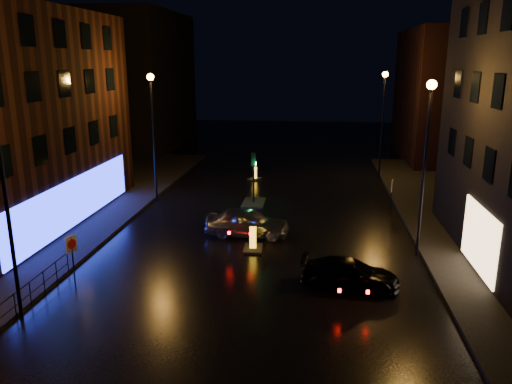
% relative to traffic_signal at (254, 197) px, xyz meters
% --- Properties ---
extents(ground, '(120.00, 120.00, 0.00)m').
position_rel_traffic_signal_xyz_m(ground, '(1.20, -14.00, -0.50)').
color(ground, black).
rests_on(ground, ground).
extents(pavement_left, '(12.00, 44.00, 0.15)m').
position_rel_traffic_signal_xyz_m(pavement_left, '(-12.80, -6.00, -0.43)').
color(pavement_left, black).
rests_on(pavement_left, ground).
extents(building_far_left, '(8.00, 16.00, 14.00)m').
position_rel_traffic_signal_xyz_m(building_far_left, '(-14.80, 21.00, 6.50)').
color(building_far_left, black).
rests_on(building_far_left, ground).
extents(building_far_right, '(8.00, 14.00, 12.00)m').
position_rel_traffic_signal_xyz_m(building_far_right, '(16.20, 18.00, 5.50)').
color(building_far_right, black).
rests_on(building_far_right, ground).
extents(street_lamp_lnear, '(0.44, 0.44, 8.37)m').
position_rel_traffic_signal_xyz_m(street_lamp_lnear, '(-6.60, -16.00, 5.06)').
color(street_lamp_lnear, black).
rests_on(street_lamp_lnear, ground).
extents(street_lamp_lfar, '(0.44, 0.44, 8.37)m').
position_rel_traffic_signal_xyz_m(street_lamp_lfar, '(-6.60, -0.00, 5.06)').
color(street_lamp_lfar, black).
rests_on(street_lamp_lfar, ground).
extents(street_lamp_rnear, '(0.44, 0.44, 8.37)m').
position_rel_traffic_signal_xyz_m(street_lamp_rnear, '(9.00, -8.00, 5.06)').
color(street_lamp_rnear, black).
rests_on(street_lamp_rnear, ground).
extents(street_lamp_rfar, '(0.44, 0.44, 8.37)m').
position_rel_traffic_signal_xyz_m(street_lamp_rfar, '(9.00, 8.00, 5.06)').
color(street_lamp_rfar, black).
rests_on(street_lamp_rfar, ground).
extents(traffic_signal, '(1.40, 2.40, 3.45)m').
position_rel_traffic_signal_xyz_m(traffic_signal, '(0.00, 0.00, 0.00)').
color(traffic_signal, black).
rests_on(traffic_signal, ground).
extents(guard_railing, '(0.05, 6.04, 1.00)m').
position_rel_traffic_signal_xyz_m(guard_railing, '(-6.80, -15.00, 0.24)').
color(guard_railing, black).
rests_on(guard_railing, ground).
extents(silver_hatchback, '(4.51, 1.91, 1.52)m').
position_rel_traffic_signal_xyz_m(silver_hatchback, '(0.43, -6.14, 0.26)').
color(silver_hatchback, '#919398').
rests_on(silver_hatchback, ground).
extents(dark_sedan, '(4.22, 2.04, 1.18)m').
position_rel_traffic_signal_xyz_m(dark_sedan, '(5.54, -11.83, 0.09)').
color(dark_sedan, black).
rests_on(dark_sedan, ground).
extents(bollard_near, '(0.98, 1.41, 1.19)m').
position_rel_traffic_signal_xyz_m(bollard_near, '(0.99, -8.15, -0.24)').
color(bollard_near, black).
rests_on(bollard_near, ground).
extents(bollard_far, '(1.14, 1.37, 1.02)m').
position_rel_traffic_signal_xyz_m(bollard_far, '(-0.77, 6.91, -0.28)').
color(bollard_far, black).
rests_on(bollard_far, ground).
extents(road_sign_left, '(0.27, 0.50, 2.19)m').
position_rel_traffic_signal_xyz_m(road_sign_left, '(-5.99, -13.03, 1.14)').
color(road_sign_left, black).
rests_on(road_sign_left, ground).
extents(road_sign_right, '(0.17, 0.52, 2.18)m').
position_rel_traffic_signal_xyz_m(road_sign_right, '(8.64, -1.25, 1.13)').
color(road_sign_right, black).
rests_on(road_sign_right, ground).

